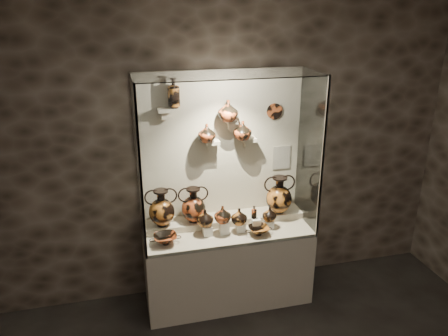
# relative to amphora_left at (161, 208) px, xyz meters

# --- Properties ---
(wall_back) EXTENTS (5.00, 0.02, 3.20)m
(wall_back) POSITION_rel_amphora_left_xyz_m (0.64, 0.18, 0.51)
(wall_back) COLOR #2C231C
(wall_back) RESTS_ON ground
(plinth) EXTENTS (1.70, 0.60, 0.80)m
(plinth) POSITION_rel_amphora_left_xyz_m (0.64, -0.14, -0.69)
(plinth) COLOR #C1B39B
(plinth) RESTS_ON floor
(front_tier) EXTENTS (1.68, 0.58, 0.03)m
(front_tier) POSITION_rel_amphora_left_xyz_m (0.64, -0.14, -0.28)
(front_tier) COLOR #BCAC92
(front_tier) RESTS_ON plinth
(rear_tier) EXTENTS (1.70, 0.25, 0.10)m
(rear_tier) POSITION_rel_amphora_left_xyz_m (0.64, 0.04, -0.24)
(rear_tier) COLOR #BCAC92
(rear_tier) RESTS_ON plinth
(back_panel) EXTENTS (1.70, 0.03, 1.60)m
(back_panel) POSITION_rel_amphora_left_xyz_m (0.64, 0.18, 0.51)
(back_panel) COLOR #C1B39B
(back_panel) RESTS_ON plinth
(glass_front) EXTENTS (1.70, 0.01, 1.60)m
(glass_front) POSITION_rel_amphora_left_xyz_m (0.64, -0.43, 0.51)
(glass_front) COLOR white
(glass_front) RESTS_ON plinth
(glass_left) EXTENTS (0.01, 0.60, 1.60)m
(glass_left) POSITION_rel_amphora_left_xyz_m (-0.20, -0.14, 0.51)
(glass_left) COLOR white
(glass_left) RESTS_ON plinth
(glass_right) EXTENTS (0.01, 0.60, 1.60)m
(glass_right) POSITION_rel_amphora_left_xyz_m (1.49, -0.14, 0.51)
(glass_right) COLOR white
(glass_right) RESTS_ON plinth
(glass_top) EXTENTS (1.70, 0.60, 0.01)m
(glass_top) POSITION_rel_amphora_left_xyz_m (0.64, -0.14, 1.30)
(glass_top) COLOR white
(glass_top) RESTS_ON back_panel
(frame_post_left) EXTENTS (0.02, 0.02, 1.60)m
(frame_post_left) POSITION_rel_amphora_left_xyz_m (-0.20, -0.43, 0.51)
(frame_post_left) COLOR gray
(frame_post_left) RESTS_ON plinth
(frame_post_right) EXTENTS (0.02, 0.02, 1.60)m
(frame_post_right) POSITION_rel_amphora_left_xyz_m (1.48, -0.43, 0.51)
(frame_post_right) COLOR gray
(frame_post_right) RESTS_ON plinth
(pedestal_a) EXTENTS (0.09, 0.09, 0.10)m
(pedestal_a) POSITION_rel_amphora_left_xyz_m (0.42, -0.19, -0.21)
(pedestal_a) COLOR silver
(pedestal_a) RESTS_ON front_tier
(pedestal_b) EXTENTS (0.09, 0.09, 0.13)m
(pedestal_b) POSITION_rel_amphora_left_xyz_m (0.59, -0.19, -0.20)
(pedestal_b) COLOR silver
(pedestal_b) RESTS_ON front_tier
(pedestal_c) EXTENTS (0.09, 0.09, 0.09)m
(pedestal_c) POSITION_rel_amphora_left_xyz_m (0.76, -0.19, -0.22)
(pedestal_c) COLOR silver
(pedestal_c) RESTS_ON front_tier
(pedestal_d) EXTENTS (0.09, 0.09, 0.12)m
(pedestal_d) POSITION_rel_amphora_left_xyz_m (0.92, -0.19, -0.20)
(pedestal_d) COLOR silver
(pedestal_d) RESTS_ON front_tier
(pedestal_e) EXTENTS (0.09, 0.09, 0.08)m
(pedestal_e) POSITION_rel_amphora_left_xyz_m (1.06, -0.19, -0.22)
(pedestal_e) COLOR silver
(pedestal_e) RESTS_ON front_tier
(bracket_ul) EXTENTS (0.14, 0.12, 0.04)m
(bracket_ul) POSITION_rel_amphora_left_xyz_m (0.09, 0.10, 0.96)
(bracket_ul) COLOR #C1B39B
(bracket_ul) RESTS_ON back_panel
(bracket_ca) EXTENTS (0.14, 0.12, 0.04)m
(bracket_ca) POSITION_rel_amphora_left_xyz_m (0.54, 0.10, 0.61)
(bracket_ca) COLOR #C1B39B
(bracket_ca) RESTS_ON back_panel
(bracket_cb) EXTENTS (0.10, 0.12, 0.04)m
(bracket_cb) POSITION_rel_amphora_left_xyz_m (0.74, 0.10, 0.81)
(bracket_cb) COLOR #C1B39B
(bracket_cb) RESTS_ON back_panel
(bracket_cc) EXTENTS (0.14, 0.12, 0.04)m
(bracket_cc) POSITION_rel_amphora_left_xyz_m (0.92, 0.10, 0.61)
(bracket_cc) COLOR #C1B39B
(bracket_cc) RESTS_ON back_panel
(amphora_left) EXTENTS (0.38, 0.38, 0.39)m
(amphora_left) POSITION_rel_amphora_left_xyz_m (0.00, 0.00, 0.00)
(amphora_left) COLOR #AB6020
(amphora_left) RESTS_ON rear_tier
(amphora_mid) EXTENTS (0.32, 0.32, 0.37)m
(amphora_mid) POSITION_rel_amphora_left_xyz_m (0.32, 0.01, -0.01)
(amphora_mid) COLOR #AA441E
(amphora_mid) RESTS_ON rear_tier
(amphora_right) EXTENTS (0.42, 0.42, 0.41)m
(amphora_right) POSITION_rel_amphora_left_xyz_m (1.23, -0.01, 0.01)
(amphora_right) COLOR #AB6020
(amphora_right) RESTS_ON rear_tier
(jug_a) EXTENTS (0.21, 0.21, 0.17)m
(jug_a) POSITION_rel_amphora_left_xyz_m (0.40, -0.17, -0.08)
(jug_a) COLOR #AB6020
(jug_a) RESTS_ON pedestal_a
(jug_b) EXTENTS (0.19, 0.19, 0.17)m
(jug_b) POSITION_rel_amphora_left_xyz_m (0.57, -0.20, -0.05)
(jug_b) COLOR #AA441E
(jug_b) RESTS_ON pedestal_b
(jug_c) EXTENTS (0.21, 0.21, 0.17)m
(jug_c) POSITION_rel_amphora_left_xyz_m (0.74, -0.20, -0.09)
(jug_c) COLOR #AB6020
(jug_c) RESTS_ON pedestal_c
(jug_e) EXTENTS (0.18, 0.18, 0.15)m
(jug_e) POSITION_rel_amphora_left_xyz_m (1.07, -0.19, -0.11)
(jug_e) COLOR #AB6020
(jug_e) RESTS_ON pedestal_e
(lekythos_small) EXTENTS (0.08, 0.08, 0.15)m
(lekythos_small) POSITION_rel_amphora_left_xyz_m (0.91, -0.17, -0.07)
(lekythos_small) COLOR #AA441E
(lekythos_small) RESTS_ON pedestal_d
(kylix_left) EXTENTS (0.36, 0.33, 0.12)m
(kylix_left) POSITION_rel_amphora_left_xyz_m (-0.00, -0.26, -0.21)
(kylix_left) COLOR #AA441E
(kylix_left) RESTS_ON front_tier
(kylix_right) EXTENTS (0.28, 0.25, 0.10)m
(kylix_right) POSITION_rel_amphora_left_xyz_m (0.92, -0.30, -0.21)
(kylix_right) COLOR #AB6020
(kylix_right) RESTS_ON front_tier
(lekythos_tall) EXTENTS (0.16, 0.16, 0.31)m
(lekythos_tall) POSITION_rel_amphora_left_xyz_m (0.18, 0.09, 1.13)
(lekythos_tall) COLOR #AB6020
(lekythos_tall) RESTS_ON bracket_ul
(ovoid_vase_a) EXTENTS (0.21, 0.21, 0.18)m
(ovoid_vase_a) POSITION_rel_amphora_left_xyz_m (0.48, 0.07, 0.72)
(ovoid_vase_a) COLOR #AA441E
(ovoid_vase_a) RESTS_ON bracket_ca
(ovoid_vase_b) EXTENTS (0.25, 0.25, 0.21)m
(ovoid_vase_b) POSITION_rel_amphora_left_xyz_m (0.69, 0.06, 0.93)
(ovoid_vase_b) COLOR #AA441E
(ovoid_vase_b) RESTS_ON bracket_cb
(ovoid_vase_c) EXTENTS (0.24, 0.24, 0.19)m
(ovoid_vase_c) POSITION_rel_amphora_left_xyz_m (0.84, 0.06, 0.72)
(ovoid_vase_c) COLOR #AA441E
(ovoid_vase_c) RESTS_ON bracket_cc
(wall_plate) EXTENTS (0.16, 0.02, 0.16)m
(wall_plate) POSITION_rel_amphora_left_xyz_m (1.20, 0.15, 0.87)
(wall_plate) COLOR #BB5124
(wall_plate) RESTS_ON back_panel
(info_placard) EXTENTS (0.19, 0.01, 0.25)m
(info_placard) POSITION_rel_amphora_left_xyz_m (1.31, 0.16, 0.36)
(info_placard) COLOR beige
(info_placard) RESTS_ON back_panel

